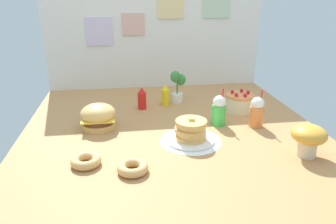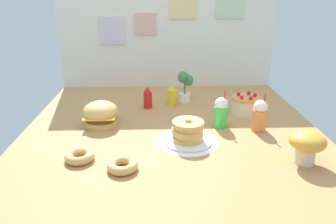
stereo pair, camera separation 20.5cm
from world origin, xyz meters
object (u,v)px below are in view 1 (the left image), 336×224
object	(u,v)px
ketchup_bottle	(142,99)
orange_float_cup	(257,112)
mushroom_stool	(309,137)
donut_pink_glaze	(86,161)
potted_plant	(177,85)
donut_chocolate	(133,168)
mustard_bottle	(165,95)
layer_cake	(240,102)
burger	(98,117)
pancake_stack	(191,131)
cream_soda_cup	(219,110)

from	to	relation	value
ketchup_bottle	orange_float_cup	distance (m)	0.85
ketchup_bottle	mushroom_stool	distance (m)	1.21
donut_pink_glaze	potted_plant	bearing A→B (deg)	55.56
donut_pink_glaze	donut_chocolate	bearing A→B (deg)	-23.40
mustard_bottle	donut_pink_glaze	bearing A→B (deg)	-121.91
mustard_bottle	orange_float_cup	bearing A→B (deg)	-42.10
orange_float_cup	layer_cake	bearing A→B (deg)	91.96
donut_chocolate	burger	bearing A→B (deg)	108.88
donut_pink_glaze	mushroom_stool	world-z (taller)	mushroom_stool
pancake_stack	orange_float_cup	xyz separation A→B (m)	(0.47, 0.16, 0.04)
cream_soda_cup	mustard_bottle	bearing A→B (deg)	125.35
mustard_bottle	pancake_stack	bearing A→B (deg)	-84.07
layer_cake	mustard_bottle	xyz separation A→B (m)	(-0.53, 0.20, 0.01)
donut_pink_glaze	donut_chocolate	size ratio (longest dim) A/B	1.00
donut_pink_glaze	mushroom_stool	xyz separation A→B (m)	(1.19, -0.07, 0.09)
layer_cake	donut_chocolate	world-z (taller)	layer_cake
cream_soda_cup	layer_cake	bearing A→B (deg)	44.74
donut_chocolate	pancake_stack	bearing A→B (deg)	40.24
pancake_stack	ketchup_bottle	distance (m)	0.65
ketchup_bottle	cream_soda_cup	distance (m)	0.62
pancake_stack	donut_chocolate	bearing A→B (deg)	-139.76
pancake_stack	ketchup_bottle	bearing A→B (deg)	112.97
pancake_stack	layer_cake	xyz separation A→B (m)	(0.46, 0.45, 0.00)
donut_pink_glaze	donut_chocolate	world-z (taller)	same
cream_soda_cup	donut_pink_glaze	size ratio (longest dim) A/B	1.61
cream_soda_cup	donut_pink_glaze	bearing A→B (deg)	-153.14
potted_plant	pancake_stack	bearing A→B (deg)	-93.10
pancake_stack	orange_float_cup	world-z (taller)	orange_float_cup
burger	cream_soda_cup	size ratio (longest dim) A/B	0.88
potted_plant	layer_cake	bearing A→B (deg)	-33.32
ketchup_bottle	cream_soda_cup	world-z (taller)	cream_soda_cup
cream_soda_cup	donut_chocolate	size ratio (longest dim) A/B	1.61
layer_cake	cream_soda_cup	xyz separation A→B (m)	(-0.23, -0.23, 0.03)
ketchup_bottle	mustard_bottle	distance (m)	0.19
burger	potted_plant	distance (m)	0.75
burger	layer_cake	bearing A→B (deg)	9.29
cream_soda_cup	donut_chocolate	distance (m)	0.80
layer_cake	ketchup_bottle	size ratio (longest dim) A/B	1.25
donut_pink_glaze	orange_float_cup	bearing A→B (deg)	18.58
pancake_stack	mushroom_stool	world-z (taller)	mushroom_stool
pancake_stack	mushroom_stool	distance (m)	0.65
ketchup_bottle	donut_chocolate	distance (m)	0.91
potted_plant	donut_pink_glaze	bearing A→B (deg)	-124.44
pancake_stack	potted_plant	distance (m)	0.73
layer_cake	potted_plant	size ratio (longest dim) A/B	0.82
mustard_bottle	mushroom_stool	distance (m)	1.13
pancake_stack	cream_soda_cup	size ratio (longest dim) A/B	1.13
layer_cake	mustard_bottle	distance (m)	0.57
burger	cream_soda_cup	xyz separation A→B (m)	(0.79, -0.06, 0.02)
pancake_stack	donut_pink_glaze	distance (m)	0.63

